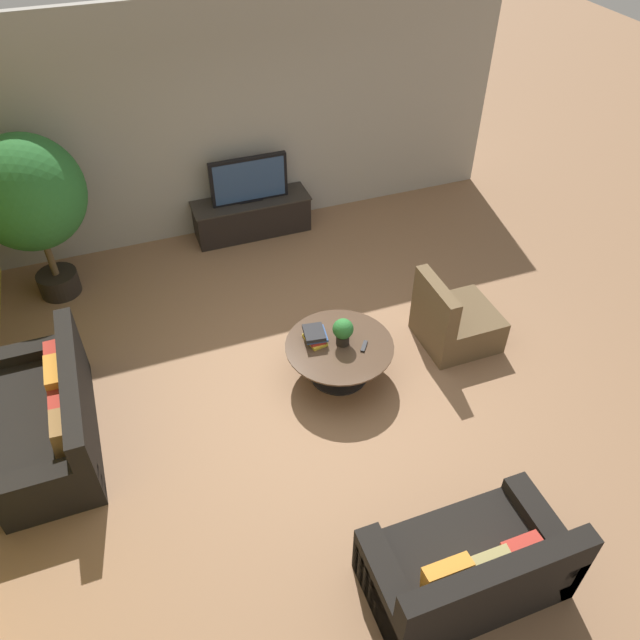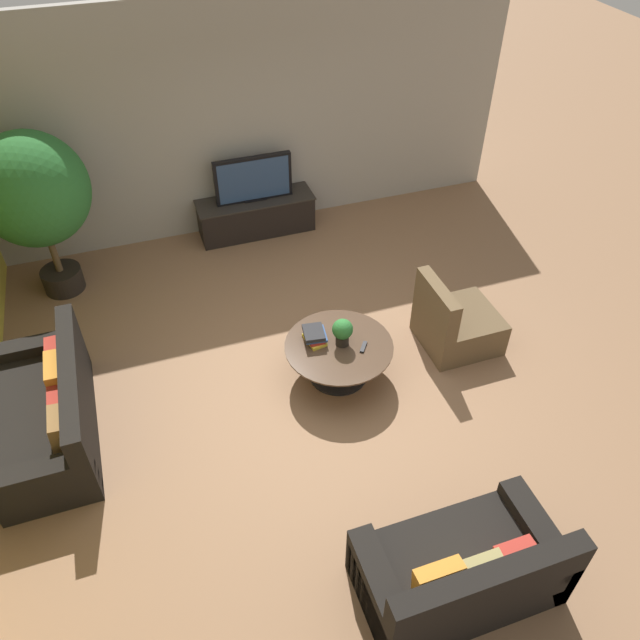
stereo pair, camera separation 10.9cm
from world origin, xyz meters
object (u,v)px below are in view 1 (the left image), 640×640
object	(u,v)px
television	(249,180)
couch_by_wall	(50,419)
media_console	(252,216)
potted_palm_tall	(29,196)
potted_plant_tabletop	(343,331)
coffee_table	(339,354)
armchair_wicker	(454,322)
couch_near_entry	(468,569)

from	to	relation	value
television	couch_by_wall	bearing A→B (deg)	-134.20
couch_by_wall	media_console	bearing A→B (deg)	135.82
potted_palm_tall	potted_plant_tabletop	distance (m)	3.76
television	coffee_table	size ratio (longest dim) A/B	0.92
coffee_table	potted_plant_tabletop	size ratio (longest dim) A/B	3.65
potted_palm_tall	television	bearing A→B (deg)	10.16
coffee_table	potted_plant_tabletop	world-z (taller)	potted_plant_tabletop
television	couch_by_wall	world-z (taller)	television
coffee_table	couch_by_wall	world-z (taller)	couch_by_wall
armchair_wicker	potted_plant_tabletop	bearing A→B (deg)	91.91
media_console	coffee_table	bearing A→B (deg)	-87.81
armchair_wicker	couch_by_wall	bearing A→B (deg)	88.80
coffee_table	potted_plant_tabletop	xyz separation A→B (m)	(0.04, 0.01, 0.30)
media_console	couch_by_wall	world-z (taller)	couch_by_wall
couch_near_entry	potted_plant_tabletop	size ratio (longest dim) A/B	4.95
potted_palm_tall	coffee_table	bearing A→B (deg)	-42.82
potted_plant_tabletop	potted_palm_tall	bearing A→B (deg)	137.72
coffee_table	potted_palm_tall	size ratio (longest dim) A/B	0.55
media_console	couch_near_entry	size ratio (longest dim) A/B	1.05
television	coffee_table	bearing A→B (deg)	-87.81
coffee_table	potted_palm_tall	world-z (taller)	potted_palm_tall
coffee_table	armchair_wicker	world-z (taller)	armchair_wicker
couch_near_entry	potted_palm_tall	world-z (taller)	potted_palm_tall
media_console	couch_by_wall	bearing A→B (deg)	-134.18
television	armchair_wicker	bearing A→B (deg)	-62.67
armchair_wicker	potted_palm_tall	world-z (taller)	potted_palm_tall
potted_plant_tabletop	armchair_wicker	bearing A→B (deg)	1.91
armchair_wicker	media_console	bearing A→B (deg)	27.32
potted_plant_tabletop	coffee_table	bearing A→B (deg)	-163.73
coffee_table	couch_near_entry	world-z (taller)	couch_near_entry
armchair_wicker	potted_palm_tall	bearing A→B (deg)	59.13
television	potted_plant_tabletop	distance (m)	2.95
couch_by_wall	armchair_wicker	distance (m)	4.23
television	potted_plant_tabletop	size ratio (longest dim) A/B	3.37
media_console	potted_plant_tabletop	distance (m)	2.97
media_console	armchair_wicker	xyz separation A→B (m)	(1.50, -2.90, 0.01)
potted_palm_tall	armchair_wicker	bearing A→B (deg)	-30.87
couch_near_entry	coffee_table	bearing A→B (deg)	-88.37
media_console	potted_palm_tall	xyz separation A→B (m)	(-2.57, -0.46, 1.08)
armchair_wicker	television	bearing A→B (deg)	27.33
media_console	coffee_table	xyz separation A→B (m)	(0.11, -2.95, 0.04)
potted_plant_tabletop	television	bearing A→B (deg)	92.96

